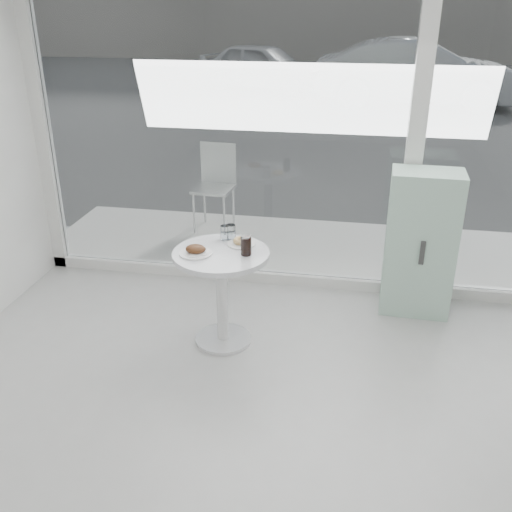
% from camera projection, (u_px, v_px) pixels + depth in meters
% --- Properties ---
extents(room_shell, '(6.00, 6.00, 6.00)m').
position_uv_depth(room_shell, '(172.00, 245.00, 1.44)').
color(room_shell, white).
rests_on(room_shell, ground).
extents(storefront, '(5.00, 0.14, 3.00)m').
position_uv_depth(storefront, '(317.00, 100.00, 4.70)').
color(storefront, silver).
rests_on(storefront, ground).
extents(main_table, '(0.72, 0.72, 0.77)m').
position_uv_depth(main_table, '(222.00, 278.00, 4.29)').
color(main_table, silver).
rests_on(main_table, ground).
extents(patio_deck, '(5.60, 1.60, 0.05)m').
position_uv_depth(patio_deck, '(309.00, 248.00, 6.13)').
color(patio_deck, beige).
rests_on(patio_deck, ground).
extents(street, '(40.00, 24.00, 0.00)m').
position_uv_depth(street, '(348.00, 89.00, 17.07)').
color(street, '#393939').
rests_on(street, ground).
extents(mint_cabinet, '(0.58, 0.41, 1.23)m').
position_uv_depth(mint_cabinet, '(420.00, 243.00, 4.74)').
color(mint_cabinet, '#97C0A9').
rests_on(mint_cabinet, ground).
extents(patio_chair, '(0.45, 0.45, 0.96)m').
position_uv_depth(patio_chair, '(216.00, 181.00, 6.42)').
color(patio_chair, silver).
rests_on(patio_chair, patio_deck).
extents(car_white, '(4.20, 2.78, 1.33)m').
position_uv_depth(car_white, '(263.00, 66.00, 16.61)').
color(car_white, silver).
rests_on(car_white, street).
extents(car_silver, '(4.87, 1.74, 1.60)m').
position_uv_depth(car_silver, '(416.00, 73.00, 14.00)').
color(car_silver, '#95989C').
rests_on(car_silver, street).
extents(plate_fritter, '(0.24, 0.24, 0.07)m').
position_uv_depth(plate_fritter, '(196.00, 250.00, 4.15)').
color(plate_fritter, white).
rests_on(plate_fritter, main_table).
extents(plate_donut, '(0.21, 0.21, 0.05)m').
position_uv_depth(plate_donut, '(241.00, 242.00, 4.31)').
color(plate_donut, white).
rests_on(plate_donut, main_table).
extents(water_tumbler_a, '(0.07, 0.07, 0.11)m').
position_uv_depth(water_tumbler_a, '(225.00, 233.00, 4.39)').
color(water_tumbler_a, white).
rests_on(water_tumbler_a, main_table).
extents(water_tumbler_b, '(0.07, 0.07, 0.12)m').
position_uv_depth(water_tumbler_b, '(231.00, 233.00, 4.40)').
color(water_tumbler_b, white).
rests_on(water_tumbler_b, main_table).
extents(cola_glass, '(0.08, 0.08, 0.15)m').
position_uv_depth(cola_glass, '(246.00, 246.00, 4.12)').
color(cola_glass, white).
rests_on(cola_glass, main_table).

